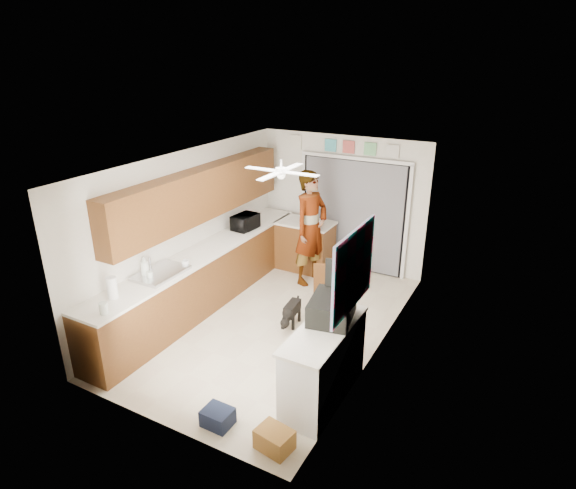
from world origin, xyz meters
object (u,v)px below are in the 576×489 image
at_px(paper_towel_roll, 112,288).
at_px(dog, 292,313).
at_px(microwave, 245,222).
at_px(cup, 185,263).
at_px(soap_bottle, 145,267).
at_px(cardboard_box, 274,439).
at_px(navy_crate, 218,417).
at_px(suitcase, 332,308).
at_px(man, 311,228).

xyz_separation_m(paper_towel_roll, dog, (1.60, 1.88, -0.88)).
bearing_deg(paper_towel_roll, microwave, 88.45).
relative_size(cup, paper_towel_roll, 0.39).
distance_m(soap_bottle, dog, 2.26).
distance_m(cup, cardboard_box, 3.03).
xyz_separation_m(soap_bottle, cup, (0.25, 0.56, -0.12)).
bearing_deg(navy_crate, soap_bottle, 151.83).
distance_m(cup, navy_crate, 2.49).
bearing_deg(paper_towel_roll, dog, 49.68).
height_order(soap_bottle, cardboard_box, soap_bottle).
bearing_deg(microwave, paper_towel_roll, -177.56).
bearing_deg(suitcase, man, 110.42).
bearing_deg(cardboard_box, navy_crate, 180.00).
height_order(soap_bottle, suitcase, soap_bottle).
bearing_deg(dog, paper_towel_roll, -136.65).
xyz_separation_m(man, dog, (0.43, -1.48, -0.81)).
distance_m(cup, suitcase, 2.52).
distance_m(paper_towel_roll, cardboard_box, 2.80).
xyz_separation_m(paper_towel_roll, suitcase, (2.67, 0.86, -0.01)).
relative_size(navy_crate, man, 0.16).
xyz_separation_m(microwave, paper_towel_roll, (-0.08, -2.96, 0.01)).
relative_size(microwave, paper_towel_roll, 1.66).
bearing_deg(microwave, suitcase, -125.09).
xyz_separation_m(cup, suitcase, (2.49, -0.35, 0.09)).
relative_size(microwave, dog, 0.91).
distance_m(soap_bottle, man, 2.99).
bearing_deg(dog, suitcase, -50.06).
distance_m(soap_bottle, cardboard_box, 3.03).
bearing_deg(cup, navy_crate, -43.29).
xyz_separation_m(soap_bottle, man, (1.25, 2.71, -0.08)).
bearing_deg(cup, man, 65.12).
height_order(cup, cardboard_box, cup).
bearing_deg(cardboard_box, dog, 113.72).
height_order(microwave, suitcase, suitcase).
relative_size(soap_bottle, cup, 2.88).
height_order(paper_towel_roll, cardboard_box, paper_towel_roll).
bearing_deg(soap_bottle, cup, 65.99).
xyz_separation_m(navy_crate, man, (-0.69, 3.75, 0.92)).
distance_m(suitcase, cardboard_box, 1.58).
distance_m(microwave, paper_towel_roll, 2.96).
bearing_deg(suitcase, soap_bottle, 173.96).
bearing_deg(suitcase, paper_towel_roll, -172.40).
bearing_deg(man, paper_towel_roll, 175.24).
distance_m(microwave, soap_bottle, 2.31).
height_order(cup, paper_towel_roll, paper_towel_roll).
bearing_deg(man, cardboard_box, -144.79).
relative_size(suitcase, navy_crate, 1.97).
distance_m(paper_towel_roll, dog, 2.62).
bearing_deg(navy_crate, microwave, 118.09).
distance_m(suitcase, dog, 1.71).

